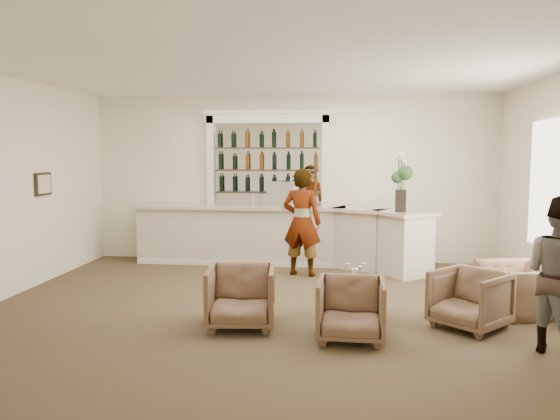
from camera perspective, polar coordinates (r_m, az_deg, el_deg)
The scene contains 18 objects.
ground at distance 7.73m, azimuth -0.87°, elevation -10.28°, with size 8.00×8.00×0.00m, color brown.
room_shell at distance 8.11m, azimuth 0.87°, elevation 7.22°, with size 8.04×7.02×3.32m.
bar_counter at distance 10.54m, azimuth 0.23°, elevation -2.69°, with size 5.72×1.80×1.14m.
back_bar_alcove at distance 10.86m, azimuth -1.31°, elevation 5.29°, with size 2.64×0.25×3.00m.
cocktail_table at distance 7.36m, azimuth 7.97°, elevation -9.14°, with size 0.65×0.65×0.50m, color #46311E.
sommelier at distance 9.61m, azimuth 2.30°, elevation -1.28°, with size 0.69×0.45×1.90m, color gray.
armchair_left at distance 6.89m, azimuth -4.09°, elevation -8.99°, with size 0.82×0.85×0.77m, color brown.
armchair_center at distance 6.48m, azimuth 7.43°, elevation -10.24°, with size 0.77×0.79×0.72m, color brown.
armchair_right at distance 7.21m, azimuth 19.20°, elevation -8.81°, with size 0.78×0.80×0.73m, color brown.
armchair_far at distance 8.15m, azimuth 23.87°, elevation -7.55°, with size 1.01×0.88×0.66m, color brown.
espresso_machine at distance 10.39m, azimuth 0.55°, elevation 1.66°, with size 0.55×0.46×0.48m, color silver.
flower_vase at distance 9.72m, azimuth 12.52°, elevation 3.21°, with size 0.27×0.27×1.03m.
wine_glass_bar_left at distance 10.52m, azimuth 1.17°, elevation 0.98°, with size 0.07×0.07×0.21m, color white, non-canonical shape.
wine_glass_bar_right at distance 10.57m, azimuth -2.79°, elevation 0.99°, with size 0.07×0.07×0.21m, color white, non-canonical shape.
wine_glass_tbl_a at distance 7.31m, azimuth 7.06°, elevation -6.38°, with size 0.07×0.07×0.21m, color white, non-canonical shape.
wine_glass_tbl_b at distance 7.36m, azimuth 8.78°, elevation -6.31°, with size 0.07×0.07×0.21m, color white, non-canonical shape.
wine_glass_tbl_c at distance 7.16m, azimuth 8.37°, elevation -6.67°, with size 0.07×0.07×0.21m, color white, non-canonical shape.
napkin_holder at distance 7.43m, azimuth 7.82°, elevation -6.55°, with size 0.08×0.08×0.12m, color white.
Camera 1 is at (0.91, -7.36, 2.17)m, focal length 35.00 mm.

